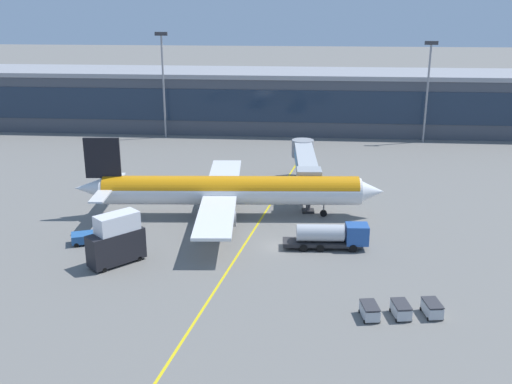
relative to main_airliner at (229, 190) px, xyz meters
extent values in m
plane|color=slate|center=(7.93, -10.70, -4.03)|extent=(700.00, 700.00, 0.00)
cube|color=yellow|center=(3.56, -8.70, -4.03)|extent=(11.97, 79.19, 0.01)
cube|color=#424751|center=(24.46, 63.46, 2.51)|extent=(195.08, 19.60, 13.09)
cube|color=#1E2D42|center=(24.46, 53.60, 3.17)|extent=(189.23, 0.16, 7.33)
cube|color=#99999E|center=(24.46, 63.46, 9.56)|extent=(198.99, 19.99, 1.00)
cylinder|color=white|center=(0.28, 0.02, -0.15)|extent=(37.86, 6.75, 3.94)
cylinder|color=orange|center=(0.28, 0.02, 0.21)|extent=(37.10, 6.53, 3.78)
cone|color=white|center=(20.44, 1.53, -0.15)|extent=(4.21, 4.03, 3.74)
cone|color=white|center=(-20.07, -1.51, 0.25)|extent=(4.96, 3.69, 3.35)
cube|color=black|center=(-18.00, -1.35, 4.78)|extent=(5.13, 0.74, 5.91)
cube|color=white|center=(-17.80, 2.61, 0.44)|extent=(2.47, 6.43, 0.24)
cube|color=white|center=(-17.21, -5.24, 0.44)|extent=(2.47, 6.43, 0.24)
cube|color=white|center=(-1.95, 9.76, -0.44)|extent=(5.97, 16.14, 0.40)
cube|color=white|center=(-0.47, -9.94, -0.44)|extent=(5.97, 16.14, 0.40)
cylinder|color=#939399|center=(-0.74, 7.00, -1.83)|extent=(3.19, 2.39, 2.17)
cylinder|color=#939399|center=(0.31, -7.03, -1.83)|extent=(3.19, 2.39, 2.17)
cylinder|color=black|center=(13.81, 1.04, -3.53)|extent=(1.03, 0.47, 1.00)
cylinder|color=slate|center=(13.81, 1.04, -2.57)|extent=(0.20, 0.20, 1.92)
cylinder|color=black|center=(-2.10, 1.62, -3.53)|extent=(1.03, 0.47, 1.00)
cylinder|color=slate|center=(-2.10, 1.62, -2.57)|extent=(0.20, 0.20, 1.92)
cylinder|color=black|center=(-1.84, -1.92, -3.53)|extent=(1.03, 0.47, 1.00)
cylinder|color=slate|center=(-1.84, -1.92, -2.57)|extent=(0.20, 0.20, 1.92)
cube|color=#B2B7BC|center=(11.01, 12.34, 1.15)|extent=(4.08, 18.99, 2.80)
cube|color=#2D84C6|center=(11.06, 12.35, 1.15)|extent=(4.03, 15.99, 1.54)
cube|color=#9EA3A8|center=(11.55, 2.93, 1.15)|extent=(3.78, 3.40, 2.94)
cylinder|color=#4C4C51|center=(11.55, 2.93, -2.14)|extent=(0.70, 0.70, 3.79)
cube|color=#262628|center=(11.55, 2.93, -3.88)|extent=(1.90, 1.90, 0.30)
cylinder|color=gray|center=(10.46, 21.75, 1.15)|extent=(3.90, 3.90, 3.08)
cylinder|color=gray|center=(10.46, 21.75, -2.14)|extent=(1.80, 1.80, 3.79)
cube|color=#232326|center=(13.31, -10.76, -3.28)|extent=(10.13, 3.06, 0.50)
cube|color=#26519E|center=(17.70, -10.51, -2.03)|extent=(2.94, 2.65, 2.50)
cube|color=black|center=(18.96, -10.44, -1.53)|extent=(0.29, 2.31, 1.12)
cylinder|color=#B7BABF|center=(13.03, -10.77, -1.93)|extent=(6.11, 2.54, 2.20)
cylinder|color=black|center=(17.08, -9.35, -3.53)|extent=(1.02, 0.41, 1.00)
cylinder|color=black|center=(17.21, -11.72, -3.53)|extent=(1.02, 0.41, 1.00)
cylinder|color=black|center=(12.94, -9.59, -3.53)|extent=(1.02, 0.41, 1.00)
cylinder|color=black|center=(13.08, -11.96, -3.53)|extent=(1.02, 0.41, 1.00)
cylinder|color=black|center=(10.85, -9.71, -3.53)|extent=(1.02, 0.41, 1.00)
cylinder|color=black|center=(10.98, -12.08, -3.53)|extent=(1.02, 0.41, 1.00)
cube|color=#285B9E|center=(-17.28, -11.69, -3.18)|extent=(4.37, 3.50, 1.10)
cube|color=black|center=(-18.17, -12.03, -2.99)|extent=(1.98, 2.41, 0.33)
cylinder|color=black|center=(-18.16, -13.13, -3.73)|extent=(0.65, 0.45, 0.60)
cylinder|color=black|center=(-18.89, -11.20, -3.73)|extent=(0.65, 0.45, 0.60)
cylinder|color=black|center=(-15.67, -12.19, -3.73)|extent=(0.65, 0.45, 0.60)
cylinder|color=black|center=(-16.41, -10.25, -3.73)|extent=(0.65, 0.45, 0.60)
cube|color=black|center=(-11.40, -17.54, -1.83)|extent=(6.47, 6.68, 3.80)
cube|color=silver|center=(-11.17, -17.29, 1.17)|extent=(5.22, 5.35, 2.20)
cylinder|color=black|center=(-12.20, -20.05, -3.73)|extent=(0.59, 0.61, 0.60)
cylinder|color=black|center=(-13.84, -18.51, -3.73)|extent=(0.59, 0.61, 0.60)
cylinder|color=black|center=(-8.95, -16.57, -3.73)|extent=(0.59, 0.61, 0.60)
cylinder|color=black|center=(-10.60, -15.03, -3.73)|extent=(0.59, 0.61, 0.60)
cube|color=#B2B7BC|center=(17.67, -28.05, -3.30)|extent=(1.90, 2.81, 1.10)
cube|color=#333338|center=(17.67, -28.05, -2.60)|extent=(1.93, 2.86, 0.10)
cylinder|color=black|center=(16.77, -27.14, -3.85)|extent=(0.18, 0.37, 0.36)
cylinder|color=black|center=(18.25, -26.90, -3.85)|extent=(0.18, 0.37, 0.36)
cylinder|color=black|center=(17.10, -29.20, -3.85)|extent=(0.18, 0.37, 0.36)
cylinder|color=black|center=(18.58, -28.96, -3.85)|extent=(0.18, 0.37, 0.36)
cube|color=#B2B7BC|center=(20.83, -27.54, -3.30)|extent=(1.90, 2.81, 1.10)
cube|color=#333338|center=(20.83, -27.54, -2.60)|extent=(1.93, 2.86, 0.10)
cylinder|color=black|center=(19.93, -26.63, -3.85)|extent=(0.18, 0.37, 0.36)
cylinder|color=black|center=(21.41, -26.39, -3.85)|extent=(0.18, 0.37, 0.36)
cylinder|color=black|center=(20.26, -28.69, -3.85)|extent=(0.18, 0.37, 0.36)
cylinder|color=black|center=(21.74, -28.45, -3.85)|extent=(0.18, 0.37, 0.36)
cube|color=#B2B7BC|center=(23.99, -27.03, -3.30)|extent=(1.90, 2.81, 1.10)
cube|color=#333338|center=(23.99, -27.03, -2.60)|extent=(1.93, 2.86, 0.10)
cylinder|color=black|center=(23.09, -26.12, -3.85)|extent=(0.18, 0.37, 0.36)
cylinder|color=black|center=(24.57, -25.88, -3.85)|extent=(0.18, 0.37, 0.36)
cylinder|color=black|center=(23.42, -28.18, -3.85)|extent=(0.18, 0.37, 0.36)
cylinder|color=black|center=(24.90, -27.94, -3.85)|extent=(0.18, 0.37, 0.36)
cylinder|color=gray|center=(37.19, 51.46, 6.57)|extent=(0.44, 0.44, 21.20)
cube|color=#333338|center=(37.19, 51.46, 17.57)|extent=(2.80, 0.50, 0.80)
cylinder|color=gray|center=(-21.33, 51.46, 7.38)|extent=(0.44, 0.44, 22.83)
cube|color=#333338|center=(-21.33, 51.46, 19.19)|extent=(2.80, 0.50, 0.80)
camera|label=1|loc=(10.77, -81.80, 26.34)|focal=41.88mm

